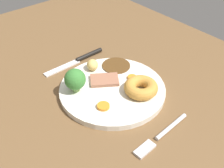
{
  "coord_description": "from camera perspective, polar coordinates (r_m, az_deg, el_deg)",
  "views": [
    {
      "loc": [
        -37.95,
        32.71,
        46.43
      ],
      "look_at": [
        0.57,
        0.1,
        6.0
      ],
      "focal_mm": 44.25,
      "sensor_mm": 36.0,
      "label": 1
    }
  ],
  "objects": [
    {
      "name": "dining_table",
      "position": [
        0.67,
        0.38,
        -3.0
      ],
      "size": [
        120.0,
        84.0,
        3.6
      ],
      "primitive_type": "cube",
      "color": "brown",
      "rests_on": "ground"
    },
    {
      "name": "dinner_plate",
      "position": [
        0.66,
        0.0,
        -1.16
      ],
      "size": [
        25.15,
        25.15,
        1.4
      ],
      "primitive_type": "cylinder",
      "color": "silver",
      "rests_on": "dining_table"
    },
    {
      "name": "gravy_pool",
      "position": [
        0.72,
        0.87,
        3.84
      ],
      "size": [
        7.34,
        7.34,
        0.3
      ],
      "primitive_type": "cylinder",
      "color": "#563819",
      "rests_on": "dinner_plate"
    },
    {
      "name": "meat_slice_main",
      "position": [
        0.67,
        -1.79,
        0.73
      ],
      "size": [
        7.66,
        8.23,
        0.8
      ],
      "primitive_type": "cube",
      "rotation": [
        0.0,
        0.0,
        0.97
      ],
      "color": "#9E664C",
      "rests_on": "dinner_plate"
    },
    {
      "name": "yorkshire_pudding",
      "position": [
        0.63,
        5.99,
        -0.71
      ],
      "size": [
        7.86,
        7.86,
        2.74
      ],
      "primitive_type": "torus",
      "color": "#C68938",
      "rests_on": "dinner_plate"
    },
    {
      "name": "roast_potato_left",
      "position": [
        0.71,
        -4.07,
        3.97
      ],
      "size": [
        4.43,
        4.22,
        2.7
      ],
      "primitive_type": "ellipsoid",
      "rotation": [
        0.0,
        0.0,
        5.72
      ],
      "color": "#D8B260",
      "rests_on": "dinner_plate"
    },
    {
      "name": "carrot_coin_front",
      "position": [
        0.68,
        4.11,
        1.39
      ],
      "size": [
        2.28,
        2.28,
        0.56
      ],
      "primitive_type": "cylinder",
      "color": "orange",
      "rests_on": "dinner_plate"
    },
    {
      "name": "carrot_coin_back",
      "position": [
        0.6,
        -1.81,
        -4.61
      ],
      "size": [
        2.78,
        2.78,
        0.63
      ],
      "primitive_type": "cylinder",
      "color": "orange",
      "rests_on": "dinner_plate"
    },
    {
      "name": "broccoli_floret",
      "position": [
        0.63,
        -7.64,
        0.91
      ],
      "size": [
        4.94,
        4.94,
        5.77
      ],
      "color": "#8CB766",
      "rests_on": "dinner_plate"
    },
    {
      "name": "fork",
      "position": [
        0.57,
        10.05,
        -10.41
      ],
      "size": [
        2.31,
        15.31,
        0.9
      ],
      "rotation": [
        0.0,
        0.0,
        1.63
      ],
      "color": "silver",
      "rests_on": "dining_table"
    },
    {
      "name": "knife",
      "position": [
        0.77,
        -6.71,
        5.08
      ],
      "size": [
        1.77,
        18.51,
        1.2
      ],
      "rotation": [
        0.0,
        0.0,
        1.58
      ],
      "color": "black",
      "rests_on": "dining_table"
    }
  ]
}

